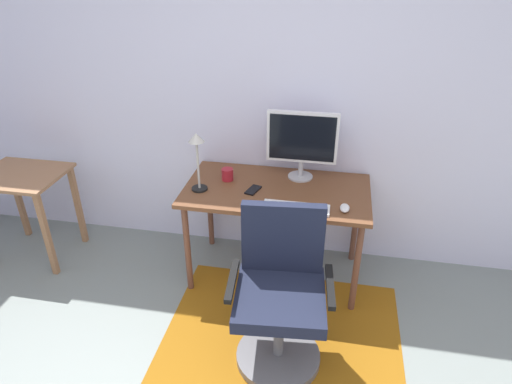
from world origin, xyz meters
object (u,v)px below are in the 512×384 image
object	(u,v)px
desk	(276,198)
desk_lamp	(197,150)
monitor	(302,140)
computer_mouse	(345,208)
keyboard	(296,208)
cell_phone	(253,190)
office_chair	(280,300)
side_table	(25,190)
coffee_cup	(227,174)

from	to	relation	value
desk	desk_lamp	bearing A→B (deg)	-168.38
monitor	computer_mouse	xyz separation A→B (m)	(0.33, -0.41, -0.28)
keyboard	cell_phone	xyz separation A→B (m)	(-0.32, 0.19, -0.00)
monitor	keyboard	xyz separation A→B (m)	(0.02, -0.45, -0.28)
office_chair	monitor	bearing A→B (deg)	84.30
cell_phone	side_table	xyz separation A→B (m)	(-1.77, -0.04, -0.16)
coffee_cup	cell_phone	world-z (taller)	coffee_cup
cell_phone	side_table	bearing A→B (deg)	-162.43
desk	cell_phone	bearing A→B (deg)	-160.38
computer_mouse	office_chair	bearing A→B (deg)	-120.76
side_table	desk_lamp	bearing A→B (deg)	-0.44
monitor	office_chair	size ratio (longest dim) A/B	0.51
monitor	side_table	xyz separation A→B (m)	(-2.07, -0.30, -0.45)
keyboard	cell_phone	bearing A→B (deg)	148.98
desk	cell_phone	xyz separation A→B (m)	(-0.16, -0.06, 0.08)
keyboard	cell_phone	world-z (taller)	keyboard
keyboard	office_chair	world-z (taller)	office_chair
keyboard	desk_lamp	size ratio (longest dim) A/B	1.03
computer_mouse	side_table	xyz separation A→B (m)	(-2.40, 0.11, -0.17)
cell_phone	desk_lamp	xyz separation A→B (m)	(-0.37, -0.05, 0.29)
desk	coffee_cup	size ratio (longest dim) A/B	14.82
monitor	coffee_cup	size ratio (longest dim) A/B	5.73
cell_phone	coffee_cup	bearing A→B (deg)	165.42
coffee_cup	cell_phone	distance (m)	0.25
keyboard	cell_phone	size ratio (longest dim) A/B	3.07
monitor	computer_mouse	bearing A→B (deg)	-51.77
monitor	desk_lamp	distance (m)	0.74
desk	monitor	xyz separation A→B (m)	(0.14, 0.21, 0.37)
keyboard	side_table	bearing A→B (deg)	175.90
desk	coffee_cup	bearing A→B (deg)	169.16
computer_mouse	coffee_cup	xyz separation A→B (m)	(-0.84, 0.28, 0.03)
monitor	desk	bearing A→B (deg)	-124.61
office_chair	side_table	size ratio (longest dim) A/B	1.34
desk	keyboard	bearing A→B (deg)	-56.90
computer_mouse	side_table	world-z (taller)	computer_mouse
coffee_cup	monitor	bearing A→B (deg)	14.96
side_table	coffee_cup	bearing A→B (deg)	6.14
keyboard	office_chair	xyz separation A→B (m)	(-0.02, -0.51, -0.32)
office_chair	desk	bearing A→B (deg)	94.90
office_chair	side_table	xyz separation A→B (m)	(-2.07, 0.66, 0.16)
computer_mouse	desk_lamp	xyz separation A→B (m)	(-0.99, 0.10, 0.28)
cell_phone	desk_lamp	distance (m)	0.47
keyboard	coffee_cup	distance (m)	0.62
cell_phone	desk_lamp	world-z (taller)	desk_lamp
computer_mouse	cell_phone	xyz separation A→B (m)	(-0.63, 0.15, -0.01)
desk	computer_mouse	size ratio (longest dim) A/B	12.37
desk	keyboard	distance (m)	0.31
monitor	keyboard	world-z (taller)	monitor
coffee_cup	side_table	size ratio (longest dim) A/B	0.12
desk	keyboard	xyz separation A→B (m)	(0.16, -0.25, 0.09)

